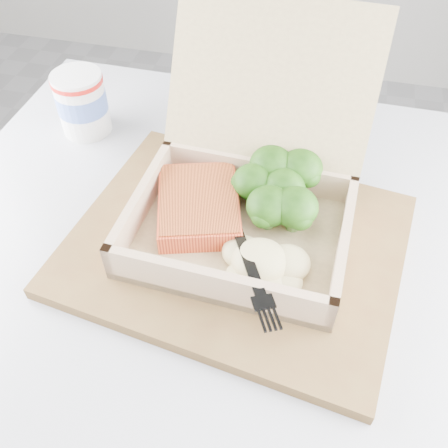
% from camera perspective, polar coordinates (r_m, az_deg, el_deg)
% --- Properties ---
extents(cafe_table, '(0.74, 0.74, 0.70)m').
position_cam_1_polar(cafe_table, '(0.72, -1.32, -12.60)').
color(cafe_table, black).
rests_on(cafe_table, floor).
extents(serving_tray, '(0.40, 0.34, 0.02)m').
position_cam_1_polar(serving_tray, '(0.58, 1.36, -2.34)').
color(serving_tray, brown).
rests_on(serving_tray, cafe_table).
extents(takeout_container, '(0.25, 0.29, 0.21)m').
position_cam_1_polar(takeout_container, '(0.57, 2.97, 5.20)').
color(takeout_container, tan).
rests_on(takeout_container, serving_tray).
extents(salmon_fillet, '(0.12, 0.14, 0.03)m').
position_cam_1_polar(salmon_fillet, '(0.58, -2.91, 2.14)').
color(salmon_fillet, '#EC5D2E').
rests_on(salmon_fillet, takeout_container).
extents(broccoli_pile, '(0.13, 0.13, 0.05)m').
position_cam_1_polar(broccoli_pile, '(0.58, 6.75, 3.62)').
color(broccoli_pile, '#2B6516').
rests_on(broccoli_pile, takeout_container).
extents(mashed_potatoes, '(0.10, 0.08, 0.03)m').
position_cam_1_polar(mashed_potatoes, '(0.52, 4.11, -4.26)').
color(mashed_potatoes, '#C7BC80').
rests_on(mashed_potatoes, takeout_container).
extents(plastic_fork, '(0.08, 0.14, 0.02)m').
position_cam_1_polar(plastic_fork, '(0.51, 2.27, -2.49)').
color(plastic_fork, black).
rests_on(plastic_fork, mashed_potatoes).
extents(paper_cup, '(0.07, 0.07, 0.09)m').
position_cam_1_polar(paper_cup, '(0.75, -15.97, 13.32)').
color(paper_cup, silver).
rests_on(paper_cup, cafe_table).
extents(receipt, '(0.07, 0.13, 0.00)m').
position_cam_1_polar(receipt, '(0.73, 3.84, 9.42)').
color(receipt, white).
rests_on(receipt, cafe_table).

